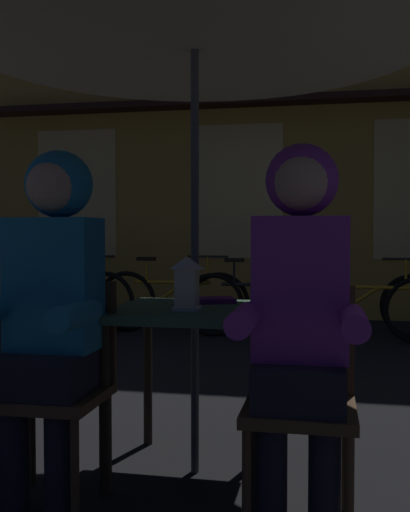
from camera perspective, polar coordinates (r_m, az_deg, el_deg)
ground_plane at (r=2.91m, az=-0.94°, el=-19.46°), size 60.00×60.00×0.00m
cafe_table at (r=2.74m, az=-0.95°, el=-6.93°), size 0.72×0.72×0.74m
patio_umbrella at (r=2.88m, az=-0.97°, el=22.23°), size 2.10×2.10×2.31m
lantern at (r=2.62m, az=-1.69°, el=-2.42°), size 0.11×0.11×0.23m
chair_left at (r=2.57m, az=-13.47°, el=-10.97°), size 0.40×0.40×0.87m
chair_right at (r=2.35m, az=8.89°, el=-12.20°), size 0.40×0.40×0.87m
person_left_hooded at (r=2.46m, az=-14.10°, el=-3.13°), size 0.45×0.56×1.40m
person_right_hooded at (r=2.23m, az=8.88°, el=-3.63°), size 0.45×0.56×1.40m
shopfront_building at (r=8.29m, az=11.42°, el=16.20°), size 10.00×0.93×6.20m
bicycle_nearest at (r=6.94m, az=-12.93°, el=-3.91°), size 1.67×0.27×0.84m
bicycle_second at (r=6.58m, az=-3.12°, el=-4.18°), size 1.68×0.08×0.84m
bicycle_third at (r=6.31m, az=5.28°, el=-4.46°), size 1.68×0.10×0.84m
bicycle_fourth at (r=6.20m, az=14.55°, el=-4.64°), size 1.68×0.22×0.84m
book at (r=2.90m, az=0.73°, el=-4.15°), size 0.24×0.20×0.02m
potted_plant at (r=7.42m, az=-14.53°, el=-2.01°), size 0.60×0.60×0.92m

